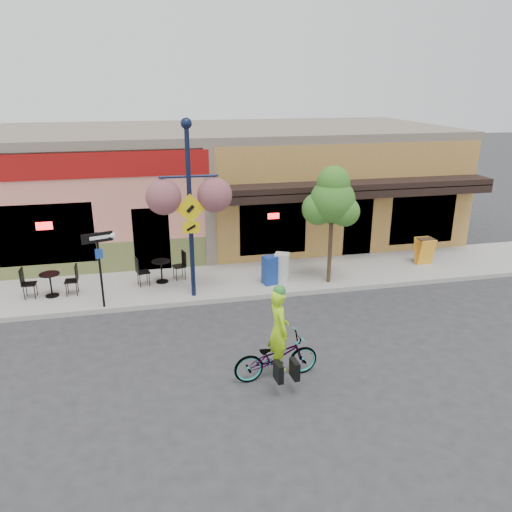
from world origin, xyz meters
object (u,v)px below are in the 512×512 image
(building, at_px, (221,182))
(lamp_post, at_px, (190,211))
(cyclist_rider, at_px, (279,340))
(newspaper_box_blue, at_px, (270,270))
(one_way_sign, at_px, (100,270))
(bicycle, at_px, (276,357))
(street_tree, at_px, (331,225))
(newspaper_box_grey, at_px, (282,268))

(building, xyz_separation_m, lamp_post, (-1.88, -6.58, 0.49))
(cyclist_rider, height_order, newspaper_box_blue, cyclist_rider)
(one_way_sign, height_order, newspaper_box_blue, one_way_sign)
(building, height_order, newspaper_box_blue, building)
(bicycle, bearing_deg, lamp_post, 11.88)
(bicycle, xyz_separation_m, one_way_sign, (-3.94, 4.30, 0.75))
(lamp_post, relative_size, street_tree, 1.38)
(one_way_sign, height_order, street_tree, street_tree)
(bicycle, relative_size, newspaper_box_blue, 2.10)
(building, distance_m, newspaper_box_grey, 6.41)
(newspaper_box_blue, xyz_separation_m, newspaper_box_grey, (0.42, 0.08, 0.02))
(bicycle, bearing_deg, street_tree, -36.88)
(lamp_post, height_order, one_way_sign, lamp_post)
(one_way_sign, bearing_deg, newspaper_box_grey, -10.47)
(building, height_order, bicycle, building)
(cyclist_rider, distance_m, one_way_sign, 5.88)
(one_way_sign, bearing_deg, cyclist_rider, -65.22)
(building, xyz_separation_m, street_tree, (2.45, -6.43, -0.22))
(one_way_sign, height_order, newspaper_box_grey, one_way_sign)
(one_way_sign, distance_m, newspaper_box_grey, 5.52)
(bicycle, height_order, street_tree, street_tree)
(newspaper_box_grey, relative_size, street_tree, 0.25)
(lamp_post, distance_m, newspaper_box_blue, 3.26)
(newspaper_box_blue, bearing_deg, cyclist_rider, -113.91)
(building, distance_m, one_way_sign, 8.24)
(building, relative_size, one_way_sign, 8.23)
(building, bearing_deg, cyclist_rider, -92.42)
(one_way_sign, xyz_separation_m, street_tree, (6.91, 0.42, 0.77))
(bicycle, distance_m, newspaper_box_grey, 5.25)
(one_way_sign, relative_size, newspaper_box_blue, 2.42)
(lamp_post, distance_m, street_tree, 4.39)
(cyclist_rider, height_order, newspaper_box_grey, cyclist_rider)
(building, bearing_deg, bicycle, -92.68)
(lamp_post, distance_m, newspaper_box_grey, 3.58)
(bicycle, relative_size, one_way_sign, 0.87)
(bicycle, xyz_separation_m, lamp_post, (-1.36, 4.57, 2.24))
(cyclist_rider, height_order, lamp_post, lamp_post)
(building, distance_m, street_tree, 6.88)
(cyclist_rider, bearing_deg, lamp_post, 12.45)
(one_way_sign, xyz_separation_m, newspaper_box_grey, (5.44, 0.72, -0.63))
(bicycle, relative_size, lamp_post, 0.37)
(bicycle, bearing_deg, newspaper_box_grey, -21.28)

